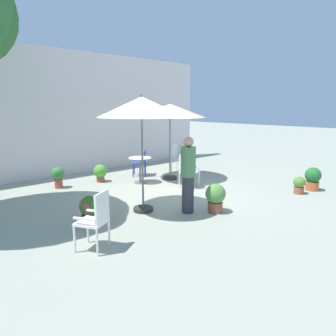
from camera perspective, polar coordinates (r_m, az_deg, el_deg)
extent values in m
plane|color=#9EA190|center=(8.01, 0.12, -5.15)|extent=(60.00, 60.00, 0.00)
cube|color=silver|center=(11.25, -15.07, 9.89)|extent=(10.22, 0.30, 4.12)
cylinder|color=#2D2D2D|center=(6.87, -4.65, -7.68)|extent=(0.44, 0.44, 0.08)
cylinder|color=slate|center=(6.58, -4.82, 2.29)|extent=(0.04, 0.04, 2.49)
cone|color=beige|center=(6.49, -4.97, 11.32)|extent=(1.88, 1.88, 0.43)
sphere|color=slate|center=(6.50, -5.01, 13.46)|extent=(0.06, 0.06, 0.06)
cylinder|color=#2D2D2D|center=(9.78, 0.36, -1.84)|extent=(0.44, 0.44, 0.08)
cylinder|color=slate|center=(9.58, 0.37, 4.84)|extent=(0.04, 0.04, 2.37)
cone|color=beige|center=(9.52, 0.38, 10.70)|extent=(2.20, 2.20, 0.41)
sphere|color=slate|center=(9.52, 0.38, 12.13)|extent=(0.06, 0.06, 0.06)
cylinder|color=white|center=(9.18, -5.27, 1.88)|extent=(0.69, 0.69, 0.02)
cylinder|color=slate|center=(9.25, -5.23, -0.50)|extent=(0.06, 0.06, 0.76)
cylinder|color=slate|center=(9.34, -5.19, -2.69)|extent=(0.38, 0.38, 0.03)
cube|color=white|center=(10.82, 2.13, 1.55)|extent=(0.58, 0.58, 0.04)
cube|color=white|center=(10.87, 1.16, 3.02)|extent=(0.41, 0.19, 0.49)
cube|color=white|center=(10.62, 1.66, 2.02)|extent=(0.18, 0.39, 0.03)
cube|color=white|center=(10.99, 2.59, 2.33)|extent=(0.18, 0.39, 0.03)
cylinder|color=white|center=(10.60, 2.65, 0.10)|extent=(0.04, 0.04, 0.41)
cylinder|color=white|center=(10.97, 3.55, 0.48)|extent=(0.04, 0.04, 0.41)
cylinder|color=white|center=(10.77, 0.66, 0.30)|extent=(0.04, 0.04, 0.41)
cylinder|color=white|center=(11.14, 1.61, 0.66)|extent=(0.04, 0.04, 0.41)
cube|color=white|center=(5.11, -14.13, -9.79)|extent=(0.59, 0.59, 0.04)
cube|color=white|center=(4.92, -12.26, -7.23)|extent=(0.36, 0.24, 0.49)
cube|color=white|center=(5.22, -13.11, -7.87)|extent=(0.24, 0.36, 0.03)
cube|color=white|center=(4.92, -15.35, -9.21)|extent=(0.24, 0.36, 0.03)
cylinder|color=white|center=(5.45, -14.80, -11.20)|extent=(0.04, 0.04, 0.45)
cylinder|color=white|center=(5.16, -17.09, -12.67)|extent=(0.04, 0.04, 0.45)
cylinder|color=white|center=(5.26, -10.96, -11.88)|extent=(0.04, 0.04, 0.45)
cylinder|color=white|center=(4.95, -13.10, -13.48)|extent=(0.04, 0.04, 0.45)
cube|color=white|center=(8.77, 4.02, -0.76)|extent=(0.57, 0.57, 0.04)
cube|color=white|center=(8.53, 3.41, 0.74)|extent=(0.17, 0.43, 0.49)
cube|color=white|center=(8.65, 5.28, -0.13)|extent=(0.40, 0.16, 0.03)
cube|color=white|center=(8.84, 2.82, 0.15)|extent=(0.40, 0.16, 0.03)
cylinder|color=white|center=(8.91, 5.84, -2.10)|extent=(0.04, 0.04, 0.42)
cylinder|color=white|center=(9.09, 3.41, -1.78)|extent=(0.04, 0.04, 0.42)
cylinder|color=white|center=(8.54, 4.63, -2.67)|extent=(0.04, 0.04, 0.42)
cylinder|color=white|center=(8.73, 2.13, -2.33)|extent=(0.04, 0.04, 0.42)
cube|color=#344495|center=(10.23, -5.40, 0.95)|extent=(0.64, 0.65, 0.04)
cube|color=#344495|center=(10.18, -4.36, 2.16)|extent=(0.34, 0.38, 0.39)
cube|color=#344495|center=(10.43, -5.32, 1.83)|extent=(0.31, 0.28, 0.03)
cube|color=#344495|center=(9.99, -5.51, 1.40)|extent=(0.31, 0.28, 0.03)
cylinder|color=#344495|center=(10.52, -6.33, -0.04)|extent=(0.04, 0.04, 0.41)
cylinder|color=#344495|center=(10.07, -6.56, -0.55)|extent=(0.04, 0.04, 0.41)
cylinder|color=#344495|center=(10.49, -4.24, -0.03)|extent=(0.04, 0.04, 0.41)
cylinder|color=#344495|center=(10.04, -4.38, -0.55)|extent=(0.04, 0.04, 0.41)
cylinder|color=brown|center=(9.64, -12.51, -2.05)|extent=(0.24, 0.24, 0.16)
cylinder|color=#382819|center=(9.63, -12.53, -1.63)|extent=(0.21, 0.21, 0.02)
sphere|color=#4F9B34|center=(9.59, -12.58, -0.57)|extent=(0.41, 0.41, 0.41)
cylinder|color=brown|center=(6.83, 8.81, -7.23)|extent=(0.32, 0.32, 0.23)
cylinder|color=#382819|center=(6.80, 8.83, -6.39)|extent=(0.29, 0.29, 0.02)
sphere|color=#558F42|center=(6.74, 8.89, -4.78)|extent=(0.44, 0.44, 0.44)
cylinder|color=#CB6839|center=(9.36, 25.35, -3.03)|extent=(0.35, 0.35, 0.25)
cylinder|color=#382819|center=(9.34, 25.41, -2.35)|extent=(0.31, 0.31, 0.02)
sphere|color=#266E2E|center=(9.30, 25.51, -1.20)|extent=(0.43, 0.43, 0.43)
cylinder|color=#AA4F3A|center=(9.24, -19.79, -2.70)|extent=(0.22, 0.22, 0.27)
cylinder|color=#382819|center=(9.21, -19.84, -1.93)|extent=(0.20, 0.20, 0.02)
sphere|color=#397D38|center=(9.17, -19.91, -0.94)|extent=(0.36, 0.36, 0.36)
sphere|color=#B04DA9|center=(9.27, -19.62, -0.98)|extent=(0.10, 0.10, 0.10)
sphere|color=#B04DA9|center=(9.18, -19.22, -0.98)|extent=(0.10, 0.10, 0.10)
cylinder|color=#9F5639|center=(8.86, 23.27, -3.85)|extent=(0.25, 0.25, 0.18)
cylinder|color=#382819|center=(8.84, 23.32, -3.35)|extent=(0.22, 0.22, 0.02)
sphere|color=#568B36|center=(8.81, 23.39, -2.46)|extent=(0.31, 0.31, 0.31)
cylinder|color=#B15F40|center=(6.35, -14.33, -9.18)|extent=(0.35, 0.35, 0.18)
cylinder|color=#382819|center=(6.32, -14.36, -8.51)|extent=(0.31, 0.31, 0.02)
sphere|color=#376621|center=(6.26, -14.44, -6.92)|extent=(0.41, 0.41, 0.41)
sphere|color=#E33262|center=(6.20, -15.94, -6.47)|extent=(0.08, 0.08, 0.08)
sphere|color=#E33262|center=(6.15, -14.84, -7.82)|extent=(0.11, 0.11, 0.11)
sphere|color=#E33262|center=(6.10, -14.96, -6.96)|extent=(0.11, 0.11, 0.11)
cylinder|color=#C8643D|center=(11.54, 4.12, 0.67)|extent=(0.35, 0.35, 0.27)
cylinder|color=#382819|center=(11.52, 4.13, 1.29)|extent=(0.31, 0.31, 0.02)
sphere|color=#4E9A36|center=(11.49, 4.14, 2.20)|extent=(0.41, 0.41, 0.41)
cylinder|color=#33333D|center=(6.68, 3.73, -4.95)|extent=(0.26, 0.26, 0.81)
cylinder|color=#51824E|center=(6.51, 3.82, 1.19)|extent=(0.33, 0.33, 0.64)
sphere|color=tan|center=(6.45, 3.87, 4.95)|extent=(0.22, 0.22, 0.22)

